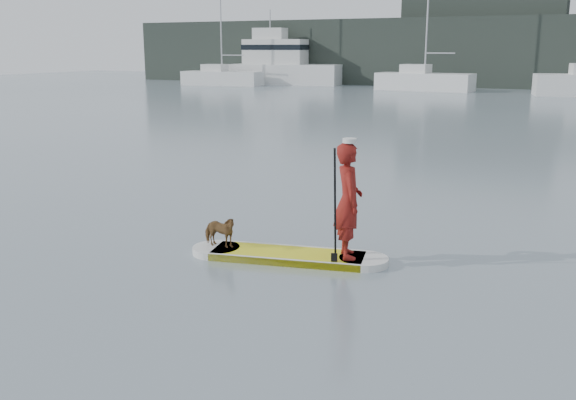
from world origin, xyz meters
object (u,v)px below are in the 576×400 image
at_px(dog, 219,231).
at_px(motor_yacht_b, 281,64).
at_px(sailboat_a, 221,77).
at_px(paddler, 348,201).
at_px(paddleboard, 288,255).
at_px(sailboat_c, 424,80).

height_order(dog, motor_yacht_b, motor_yacht_b).
relative_size(sailboat_a, motor_yacht_b, 1.01).
height_order(paddler, motor_yacht_b, motor_yacht_b).
relative_size(dog, motor_yacht_b, 0.06).
bearing_deg(motor_yacht_b, paddleboard, -70.55).
xyz_separation_m(dog, sailboat_c, (-7.76, 43.60, 0.43)).
xyz_separation_m(sailboat_a, motor_yacht_b, (4.19, 3.96, 1.17)).
height_order(dog, sailboat_c, sailboat_c).
relative_size(paddleboard, dog, 5.02).
distance_m(sailboat_a, sailboat_c, 18.72).
bearing_deg(motor_yacht_b, sailboat_c, -19.26).
height_order(sailboat_c, motor_yacht_b, sailboat_c).
bearing_deg(motor_yacht_b, dog, -71.83).
bearing_deg(dog, sailboat_a, 31.77).
relative_size(paddleboard, sailboat_a, 0.30).
bearing_deg(paddleboard, motor_yacht_b, 104.29).
height_order(paddleboard, motor_yacht_b, motor_yacht_b).
distance_m(sailboat_a, motor_yacht_b, 5.89).
bearing_deg(dog, motor_yacht_b, 25.49).
bearing_deg(paddler, paddleboard, 72.24).
height_order(dog, sailboat_a, sailboat_a).
bearing_deg(sailboat_c, sailboat_a, -172.97).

